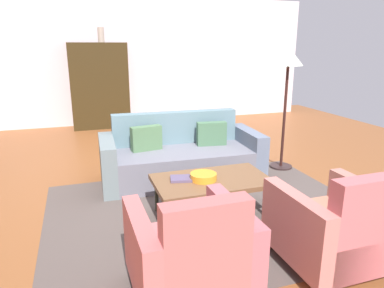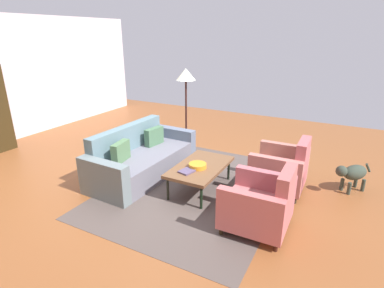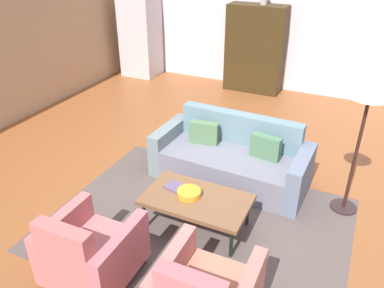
{
  "view_description": "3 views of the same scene",
  "coord_description": "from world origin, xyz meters",
  "px_view_note": "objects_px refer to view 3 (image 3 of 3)",
  "views": [
    {
      "loc": [
        -1.25,
        -3.95,
        1.76
      ],
      "look_at": [
        -0.06,
        -0.32,
        0.68
      ],
      "focal_mm": 32.94,
      "sensor_mm": 36.0,
      "label": 1
    },
    {
      "loc": [
        -3.95,
        -2.71,
        2.38
      ],
      "look_at": [
        0.12,
        -0.56,
        0.71
      ],
      "focal_mm": 28.55,
      "sensor_mm": 36.0,
      "label": 2
    },
    {
      "loc": [
        1.45,
        -3.95,
        3.02
      ],
      "look_at": [
        -0.28,
        -0.28,
        0.8
      ],
      "focal_mm": 35.78,
      "sensor_mm": 36.0,
      "label": 3
    }
  ],
  "objects_px": {
    "book_stack": "(175,187)",
    "refrigerator": "(141,36)",
    "couch": "(232,159)",
    "coffee_table": "(197,200)",
    "fruit_bowl": "(189,193)",
    "cabinet": "(255,49)",
    "floor_lamp": "(368,101)",
    "armchair_left": "(89,254)"
  },
  "relations": [
    {
      "from": "book_stack",
      "to": "cabinet",
      "type": "relative_size",
      "value": 0.14
    },
    {
      "from": "cabinet",
      "to": "floor_lamp",
      "type": "relative_size",
      "value": 1.05
    },
    {
      "from": "fruit_bowl",
      "to": "book_stack",
      "type": "xyz_separation_m",
      "value": [
        -0.22,
        0.07,
        -0.02
      ]
    },
    {
      "from": "couch",
      "to": "cabinet",
      "type": "xyz_separation_m",
      "value": [
        -0.78,
        3.49,
        0.61
      ]
    },
    {
      "from": "refrigerator",
      "to": "coffee_table",
      "type": "bearing_deg",
      "value": -52.18
    },
    {
      "from": "couch",
      "to": "fruit_bowl",
      "type": "bearing_deg",
      "value": 87.42
    },
    {
      "from": "armchair_left",
      "to": "fruit_bowl",
      "type": "distance_m",
      "value": 1.28
    },
    {
      "from": "book_stack",
      "to": "coffee_table",
      "type": "bearing_deg",
      "value": -13.3
    },
    {
      "from": "couch",
      "to": "book_stack",
      "type": "xyz_separation_m",
      "value": [
        -0.31,
        -1.11,
        0.14
      ]
    },
    {
      "from": "book_stack",
      "to": "cabinet",
      "type": "distance_m",
      "value": 4.65
    },
    {
      "from": "armchair_left",
      "to": "coffee_table",
      "type": "bearing_deg",
      "value": 62.25
    },
    {
      "from": "couch",
      "to": "cabinet",
      "type": "height_order",
      "value": "cabinet"
    },
    {
      "from": "cabinet",
      "to": "refrigerator",
      "type": "height_order",
      "value": "refrigerator"
    },
    {
      "from": "armchair_left",
      "to": "book_stack",
      "type": "relative_size",
      "value": 3.46
    },
    {
      "from": "coffee_table",
      "to": "refrigerator",
      "type": "height_order",
      "value": "refrigerator"
    },
    {
      "from": "coffee_table",
      "to": "couch",
      "type": "bearing_deg",
      "value": 89.85
    },
    {
      "from": "cabinet",
      "to": "refrigerator",
      "type": "bearing_deg",
      "value": -177.84
    },
    {
      "from": "coffee_table",
      "to": "refrigerator",
      "type": "xyz_separation_m",
      "value": [
        -3.55,
        4.57,
        0.55
      ]
    },
    {
      "from": "couch",
      "to": "armchair_left",
      "type": "xyz_separation_m",
      "value": [
        -0.6,
        -2.35,
        0.06
      ]
    },
    {
      "from": "couch",
      "to": "refrigerator",
      "type": "bearing_deg",
      "value": -41.5
    },
    {
      "from": "refrigerator",
      "to": "couch",
      "type": "bearing_deg",
      "value": -43.62
    },
    {
      "from": "floor_lamp",
      "to": "cabinet",
      "type": "bearing_deg",
      "value": 122.86
    },
    {
      "from": "coffee_table",
      "to": "book_stack",
      "type": "height_order",
      "value": "book_stack"
    },
    {
      "from": "couch",
      "to": "book_stack",
      "type": "relative_size",
      "value": 8.38
    },
    {
      "from": "couch",
      "to": "refrigerator",
      "type": "distance_m",
      "value": 4.94
    },
    {
      "from": "fruit_bowl",
      "to": "refrigerator",
      "type": "relative_size",
      "value": 0.15
    },
    {
      "from": "couch",
      "to": "armchair_left",
      "type": "distance_m",
      "value": 2.43
    },
    {
      "from": "cabinet",
      "to": "refrigerator",
      "type": "distance_m",
      "value": 2.77
    },
    {
      "from": "couch",
      "to": "book_stack",
      "type": "distance_m",
      "value": 1.16
    },
    {
      "from": "coffee_table",
      "to": "fruit_bowl",
      "type": "distance_m",
      "value": 0.12
    },
    {
      "from": "coffee_table",
      "to": "cabinet",
      "type": "distance_m",
      "value": 4.77
    },
    {
      "from": "fruit_bowl",
      "to": "book_stack",
      "type": "height_order",
      "value": "fruit_bowl"
    },
    {
      "from": "couch",
      "to": "armchair_left",
      "type": "height_order",
      "value": "armchair_left"
    },
    {
      "from": "cabinet",
      "to": "fruit_bowl",
      "type": "bearing_deg",
      "value": -81.69
    },
    {
      "from": "armchair_left",
      "to": "couch",
      "type": "bearing_deg",
      "value": 75.08
    },
    {
      "from": "armchair_left",
      "to": "fruit_bowl",
      "type": "bearing_deg",
      "value": 66.03
    },
    {
      "from": "book_stack",
      "to": "floor_lamp",
      "type": "distance_m",
      "value": 2.34
    },
    {
      "from": "book_stack",
      "to": "refrigerator",
      "type": "bearing_deg",
      "value": 125.74
    },
    {
      "from": "refrigerator",
      "to": "floor_lamp",
      "type": "relative_size",
      "value": 1.08
    },
    {
      "from": "couch",
      "to": "coffee_table",
      "type": "bearing_deg",
      "value": 91.96
    },
    {
      "from": "book_stack",
      "to": "armchair_left",
      "type": "bearing_deg",
      "value": -103.07
    },
    {
      "from": "fruit_bowl",
      "to": "refrigerator",
      "type": "distance_m",
      "value": 5.75
    }
  ]
}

